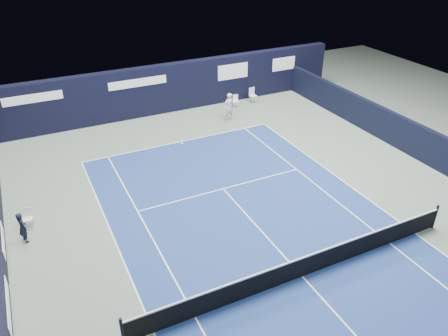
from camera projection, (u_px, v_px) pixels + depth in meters
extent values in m
plane|color=#5A6B5F|center=(273.00, 244.00, 16.99)|extent=(48.00, 48.00, 0.00)
cube|color=navy|center=(302.00, 277.00, 15.43)|extent=(10.97, 23.77, 0.01)
cube|color=black|center=(400.00, 132.00, 23.65)|extent=(0.30, 22.00, 1.80)
cube|color=white|center=(236.00, 101.00, 29.04)|extent=(0.45, 0.43, 0.03)
cube|color=white|center=(235.00, 97.00, 29.07)|extent=(0.35, 0.13, 0.43)
cylinder|color=white|center=(238.00, 103.00, 29.28)|extent=(0.02, 0.02, 0.38)
cylinder|color=white|center=(233.00, 103.00, 29.24)|extent=(0.02, 0.02, 0.38)
cylinder|color=white|center=(238.00, 105.00, 29.03)|extent=(0.02, 0.02, 0.38)
cylinder|color=white|center=(234.00, 105.00, 28.99)|extent=(0.02, 0.02, 0.38)
cube|color=silver|center=(253.00, 96.00, 29.71)|extent=(0.48, 0.46, 0.04)
cube|color=silver|center=(252.00, 91.00, 29.72)|extent=(0.45, 0.07, 0.53)
cylinder|color=silver|center=(254.00, 98.00, 30.04)|extent=(0.03, 0.03, 0.47)
cylinder|color=silver|center=(249.00, 99.00, 29.87)|extent=(0.03, 0.03, 0.47)
cylinder|color=silver|center=(257.00, 99.00, 29.77)|extent=(0.03, 0.03, 0.47)
cylinder|color=silver|center=(252.00, 100.00, 29.60)|extent=(0.03, 0.03, 0.47)
cube|color=white|center=(28.00, 219.00, 17.75)|extent=(0.43, 0.42, 0.03)
cube|color=white|center=(27.00, 212.00, 17.77)|extent=(0.36, 0.10, 0.43)
cylinder|color=white|center=(33.00, 220.00, 18.00)|extent=(0.02, 0.02, 0.38)
cylinder|color=white|center=(25.00, 221.00, 17.93)|extent=(0.02, 0.02, 0.38)
cylinder|color=white|center=(32.00, 224.00, 17.75)|extent=(0.02, 0.02, 0.38)
cylinder|color=white|center=(24.00, 225.00, 17.69)|extent=(0.02, 0.02, 0.38)
imported|color=black|center=(22.00, 227.00, 16.80)|extent=(0.47, 0.57, 1.33)
cube|color=white|center=(181.00, 142.00, 24.67)|extent=(10.97, 0.06, 0.00)
cube|color=white|center=(416.00, 234.00, 17.52)|extent=(0.06, 23.77, 0.00)
cube|color=white|center=(154.00, 333.00, 13.34)|extent=(0.06, 23.77, 0.00)
cube|color=white|center=(390.00, 243.00, 17.00)|extent=(0.06, 23.77, 0.00)
cube|color=white|center=(195.00, 317.00, 13.86)|extent=(0.06, 23.77, 0.00)
cube|color=white|center=(223.00, 189.00, 20.40)|extent=(8.23, 0.06, 0.00)
cube|color=white|center=(302.00, 276.00, 15.43)|extent=(0.06, 12.80, 0.00)
cube|color=white|center=(182.00, 143.00, 24.55)|extent=(0.06, 0.30, 0.00)
cylinder|color=black|center=(435.00, 217.00, 17.60)|extent=(0.10, 0.10, 1.10)
cylinder|color=black|center=(122.00, 332.00, 12.72)|extent=(0.10, 0.10, 1.10)
cube|color=black|center=(304.00, 267.00, 15.20)|extent=(12.80, 0.03, 0.86)
cube|color=white|center=(305.00, 257.00, 14.98)|extent=(12.80, 0.05, 0.06)
cube|color=black|center=(153.00, 90.00, 27.49)|extent=(26.00, 0.60, 3.10)
cube|color=silver|center=(33.00, 98.00, 24.20)|extent=(3.20, 0.02, 0.50)
cube|color=silver|center=(138.00, 83.00, 26.49)|extent=(3.60, 0.02, 0.50)
cube|color=silver|center=(233.00, 72.00, 29.06)|extent=(2.20, 0.02, 1.00)
cube|color=silver|center=(284.00, 64.00, 30.59)|extent=(1.80, 0.02, 0.90)
cube|color=silver|center=(8.00, 305.00, 13.52)|extent=(0.02, 2.40, 0.45)
cube|color=silver|center=(3.00, 240.00, 16.24)|extent=(0.02, 2.00, 0.45)
imported|color=silver|center=(229.00, 106.00, 27.04)|extent=(0.68, 0.50, 1.71)
cylinder|color=black|center=(229.00, 105.00, 26.65)|extent=(0.03, 0.29, 0.13)
torus|color=black|center=(231.00, 105.00, 26.41)|extent=(0.30, 0.13, 0.29)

